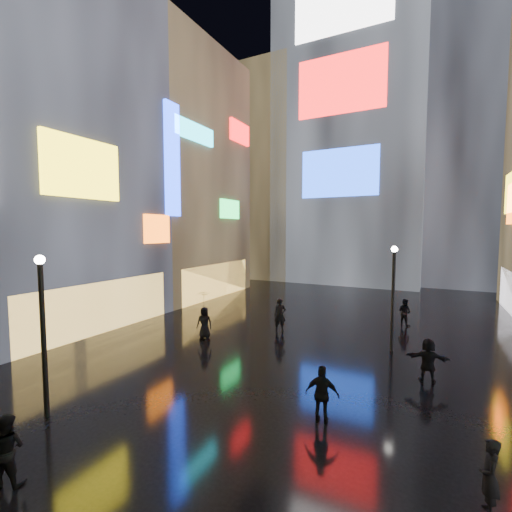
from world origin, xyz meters
The scene contains 16 objects.
ground centered at (0.00, 20.00, 0.00)m, with size 140.00×140.00×0.00m, color black.
building_left_mid centered at (-15.98, 14.01, 11.97)m, with size 10.28×12.70×24.00m.
building_left_far centered at (-15.98, 26.00, 10.98)m, with size 10.28×12.00×22.00m.
tower_main centered at (-3.00, 43.97, 21.01)m, with size 16.00×14.20×42.00m.
tower_flank_right centered at (9.00, 46.00, 17.00)m, with size 12.00×12.00×34.00m, color black.
tower_flank_left centered at (-14.00, 42.00, 13.00)m, with size 10.00×10.00×26.00m, color black.
lamp_near centered at (-4.95, 6.94, 2.94)m, with size 0.30×0.30×5.20m.
lamp_far centered at (4.26, 18.41, 2.94)m, with size 0.30×0.30×5.20m.
pedestrian_1 centered at (-2.84, 4.74, 0.84)m, with size 0.82×0.64×1.68m, color black.
pedestrian_3 centered at (3.00, 10.66, 0.89)m, with size 1.05×0.44×1.79m, color black.
pedestrian_4 centered at (-5.17, 15.82, 0.87)m, with size 0.85×0.55×1.74m, color black.
pedestrian_5 centered at (5.88, 15.36, 0.87)m, with size 1.61×0.51×1.73m, color black.
pedestrian_6 centered at (-1.97, 18.93, 0.97)m, with size 0.70×0.46×1.93m, color black.
pedestrian_7 centered at (4.49, 23.75, 0.83)m, with size 0.81×0.63×1.67m, color black.
umbrella_2 centered at (-5.17, 15.82, 2.17)m, with size 0.95×0.97×0.87m, color black.
pedestrian_8 centered at (7.10, 8.90, 0.81)m, with size 0.59×0.39×1.61m, color black.
Camera 1 is at (5.85, 0.62, 5.96)m, focal length 24.00 mm.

